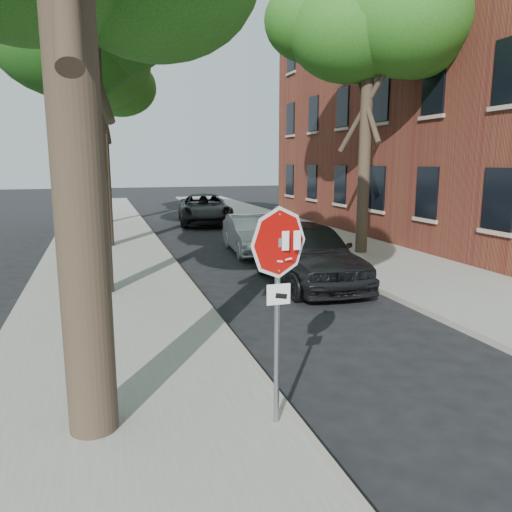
{
  "coord_description": "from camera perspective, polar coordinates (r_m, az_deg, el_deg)",
  "views": [
    {
      "loc": [
        -2.59,
        -5.23,
        3.21
      ],
      "look_at": [
        -0.76,
        0.62,
        2.05
      ],
      "focal_mm": 35.0,
      "sensor_mm": 36.0,
      "label": 1
    }
  ],
  "objects": [
    {
      "name": "curb_left",
      "position": [
        17.64,
        -10.11,
        0.29
      ],
      "size": [
        0.12,
        55.0,
        0.13
      ],
      "primitive_type": "cube",
      "color": "#9E9384",
      "rests_on": "ground"
    },
    {
      "name": "sidewalk_left",
      "position": [
        17.52,
        -16.77,
        -0.1
      ],
      "size": [
        4.0,
        55.0,
        0.12
      ],
      "primitive_type": "cube",
      "color": "gray",
      "rests_on": "ground"
    },
    {
      "name": "ground",
      "position": [
        6.66,
        8.3,
        -18.21
      ],
      "size": [
        120.0,
        120.0,
        0.0
      ],
      "primitive_type": "plane",
      "color": "black",
      "rests_on": "ground"
    },
    {
      "name": "car_d",
      "position": [
        26.31,
        -5.93,
        5.37
      ],
      "size": [
        3.28,
        5.88,
        1.56
      ],
      "primitive_type": "imported",
      "rotation": [
        0.0,
        0.0,
        -0.13
      ],
      "color": "black",
      "rests_on": "ground"
    },
    {
      "name": "car_b",
      "position": [
        17.76,
        -0.56,
        2.51
      ],
      "size": [
        1.73,
        4.18,
        1.34
      ],
      "primitive_type": "imported",
      "rotation": [
        0.0,
        0.0,
        -0.08
      ],
      "color": "#A5A8AD",
      "rests_on": "ground"
    },
    {
      "name": "tree_far",
      "position": [
        26.64,
        -18.46,
        18.85
      ],
      "size": [
        5.29,
        4.91,
        9.33
      ],
      "color": "black",
      "rests_on": "sidewalk_left"
    },
    {
      "name": "car_a",
      "position": [
        13.28,
        5.89,
        0.42
      ],
      "size": [
        2.18,
        5.04,
        1.69
      ],
      "primitive_type": "imported",
      "rotation": [
        0.0,
        0.0,
        -0.04
      ],
      "color": "black",
      "rests_on": "ground"
    },
    {
      "name": "stop_sign",
      "position": [
        5.68,
        2.55,
        -2.13
      ],
      "size": [
        0.76,
        0.34,
        2.61
      ],
      "color": "gray",
      "rests_on": "sidewalk_left"
    },
    {
      "name": "tree_mid_b",
      "position": [
        19.94,
        -17.97,
        24.13
      ],
      "size": [
        5.88,
        5.46,
        10.36
      ],
      "color": "black",
      "rests_on": "sidewalk_left"
    },
    {
      "name": "apartment_building",
      "position": [
        25.78,
        24.59,
        19.73
      ],
      "size": [
        12.2,
        20.2,
        15.3
      ],
      "color": "maroon",
      "rests_on": "ground"
    },
    {
      "name": "curb_right",
      "position": [
        18.7,
        3.38,
        1.02
      ],
      "size": [
        0.12,
        55.0,
        0.13
      ],
      "primitive_type": "cube",
      "color": "#9E9384",
      "rests_on": "ground"
    },
    {
      "name": "sidewalk_right",
      "position": [
        19.51,
        9.02,
        1.3
      ],
      "size": [
        4.0,
        55.0,
        0.12
      ],
      "primitive_type": "cube",
      "color": "gray",
      "rests_on": "ground"
    },
    {
      "name": "tree_right",
      "position": [
        18.02,
        12.57,
        23.32
      ],
      "size": [
        5.29,
        4.91,
        9.33
      ],
      "color": "black",
      "rests_on": "sidewalk_right"
    }
  ]
}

